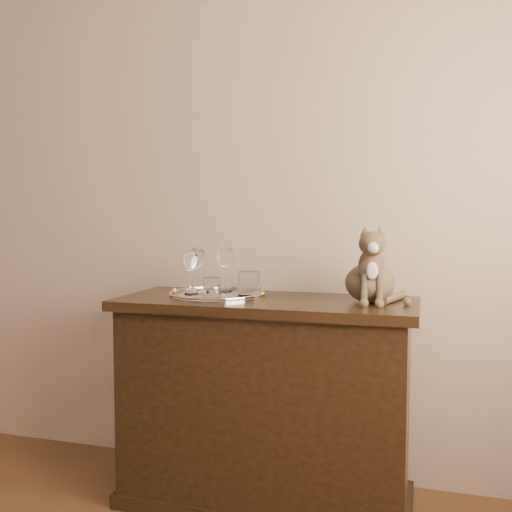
{
  "coord_description": "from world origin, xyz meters",
  "views": [
    {
      "loc": [
        1.21,
        -0.26,
        1.18
      ],
      "look_at": [
        0.56,
        1.95,
        1.02
      ],
      "focal_mm": 40.0,
      "sensor_mm": 36.0,
      "label": 1
    }
  ],
  "objects_px": {
    "tray": "(217,295)",
    "cat": "(370,264)",
    "tumbler_c": "(249,284)",
    "sideboard": "(266,402)",
    "wine_glass_a": "(198,269)",
    "wine_glass_b": "(225,269)",
    "wine_glass_c": "(191,273)",
    "tumbler_b": "(212,288)"
  },
  "relations": [
    {
      "from": "cat",
      "to": "tumbler_b",
      "type": "bearing_deg",
      "value": -176.24
    },
    {
      "from": "sideboard",
      "to": "wine_glass_c",
      "type": "height_order",
      "value": "wine_glass_c"
    },
    {
      "from": "sideboard",
      "to": "cat",
      "type": "bearing_deg",
      "value": 5.46
    },
    {
      "from": "sideboard",
      "to": "wine_glass_c",
      "type": "xyz_separation_m",
      "value": [
        -0.33,
        -0.0,
        0.52
      ]
    },
    {
      "from": "tumbler_b",
      "to": "wine_glass_a",
      "type": "bearing_deg",
      "value": 128.63
    },
    {
      "from": "tray",
      "to": "cat",
      "type": "height_order",
      "value": "cat"
    },
    {
      "from": "tray",
      "to": "wine_glass_b",
      "type": "height_order",
      "value": "wine_glass_b"
    },
    {
      "from": "cat",
      "to": "wine_glass_b",
      "type": "bearing_deg",
      "value": 164.62
    },
    {
      "from": "wine_glass_c",
      "to": "tumbler_c",
      "type": "bearing_deg",
      "value": 4.03
    },
    {
      "from": "wine_glass_c",
      "to": "tumbler_b",
      "type": "xyz_separation_m",
      "value": [
        0.13,
        -0.09,
        -0.05
      ]
    },
    {
      "from": "sideboard",
      "to": "tumbler_c",
      "type": "relative_size",
      "value": 11.94
    },
    {
      "from": "wine_glass_b",
      "to": "wine_glass_c",
      "type": "xyz_separation_m",
      "value": [
        -0.11,
        -0.12,
        -0.01
      ]
    },
    {
      "from": "cat",
      "to": "wine_glass_c",
      "type": "bearing_deg",
      "value": 174.89
    },
    {
      "from": "wine_glass_c",
      "to": "wine_glass_a",
      "type": "bearing_deg",
      "value": 88.75
    },
    {
      "from": "wine_glass_b",
      "to": "wine_glass_c",
      "type": "distance_m",
      "value": 0.16
    },
    {
      "from": "sideboard",
      "to": "cat",
      "type": "relative_size",
      "value": 4.0
    },
    {
      "from": "tumbler_b",
      "to": "wine_glass_b",
      "type": "bearing_deg",
      "value": 94.93
    },
    {
      "from": "sideboard",
      "to": "tumbler_c",
      "type": "distance_m",
      "value": 0.49
    },
    {
      "from": "wine_glass_b",
      "to": "sideboard",
      "type": "bearing_deg",
      "value": -28.49
    },
    {
      "from": "tumbler_b",
      "to": "tray",
      "type": "bearing_deg",
      "value": 99.57
    },
    {
      "from": "wine_glass_b",
      "to": "wine_glass_c",
      "type": "height_order",
      "value": "wine_glass_b"
    },
    {
      "from": "tray",
      "to": "wine_glass_c",
      "type": "bearing_deg",
      "value": -170.4
    },
    {
      "from": "cat",
      "to": "tumbler_c",
      "type": "bearing_deg",
      "value": 174.46
    },
    {
      "from": "tumbler_c",
      "to": "cat",
      "type": "height_order",
      "value": "cat"
    },
    {
      "from": "wine_glass_a",
      "to": "tumbler_c",
      "type": "relative_size",
      "value": 1.94
    },
    {
      "from": "tray",
      "to": "wine_glass_c",
      "type": "relative_size",
      "value": 2.22
    },
    {
      "from": "wine_glass_a",
      "to": "tumbler_c",
      "type": "distance_m",
      "value": 0.26
    },
    {
      "from": "sideboard",
      "to": "wine_glass_a",
      "type": "xyz_separation_m",
      "value": [
        -0.32,
        0.07,
        0.53
      ]
    },
    {
      "from": "wine_glass_a",
      "to": "wine_glass_c",
      "type": "xyz_separation_m",
      "value": [
        -0.0,
        -0.07,
        -0.01
      ]
    },
    {
      "from": "sideboard",
      "to": "cat",
      "type": "xyz_separation_m",
      "value": [
        0.41,
        0.04,
        0.58
      ]
    },
    {
      "from": "tumbler_b",
      "to": "tumbler_c",
      "type": "distance_m",
      "value": 0.16
    },
    {
      "from": "tumbler_c",
      "to": "wine_glass_a",
      "type": "bearing_deg",
      "value": 168.19
    },
    {
      "from": "wine_glass_a",
      "to": "tumbler_b",
      "type": "bearing_deg",
      "value": -51.37
    },
    {
      "from": "wine_glass_c",
      "to": "tray",
      "type": "bearing_deg",
      "value": 9.6
    },
    {
      "from": "tray",
      "to": "wine_glass_b",
      "type": "relative_size",
      "value": 2.03
    },
    {
      "from": "sideboard",
      "to": "tray",
      "type": "xyz_separation_m",
      "value": [
        -0.22,
        0.02,
        0.43
      ]
    },
    {
      "from": "tray",
      "to": "wine_glass_c",
      "type": "height_order",
      "value": "wine_glass_c"
    },
    {
      "from": "tumbler_c",
      "to": "cat",
      "type": "bearing_deg",
      "value": 2.75
    },
    {
      "from": "tray",
      "to": "cat",
      "type": "bearing_deg",
      "value": 2.05
    },
    {
      "from": "wine_glass_a",
      "to": "wine_glass_c",
      "type": "bearing_deg",
      "value": -91.25
    },
    {
      "from": "wine_glass_c",
      "to": "tumbler_c",
      "type": "distance_m",
      "value": 0.25
    },
    {
      "from": "tray",
      "to": "cat",
      "type": "distance_m",
      "value": 0.64
    }
  ]
}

